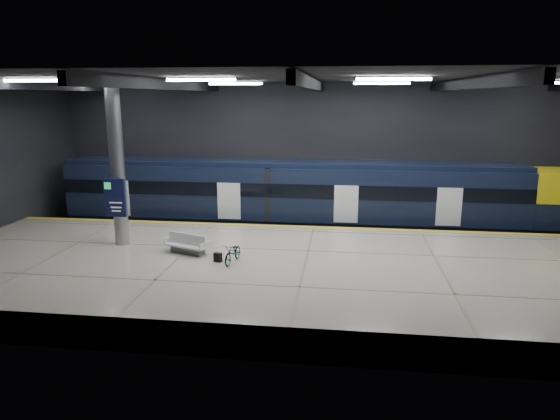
# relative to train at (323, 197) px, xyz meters

# --- Properties ---
(ground) EXTENTS (30.00, 30.00, 0.00)m
(ground) POSITION_rel_train_xyz_m (-0.31, -5.50, -2.06)
(ground) COLOR black
(ground) RESTS_ON ground
(room_shell) EXTENTS (30.10, 16.10, 8.05)m
(room_shell) POSITION_rel_train_xyz_m (-0.31, -5.49, 3.66)
(room_shell) COLOR black
(room_shell) RESTS_ON ground
(platform) EXTENTS (30.00, 11.00, 1.10)m
(platform) POSITION_rel_train_xyz_m (-0.31, -8.00, -1.51)
(platform) COLOR #BBB59E
(platform) RESTS_ON ground
(safety_strip) EXTENTS (30.00, 0.40, 0.01)m
(safety_strip) POSITION_rel_train_xyz_m (-0.31, -2.75, -0.95)
(safety_strip) COLOR gold
(safety_strip) RESTS_ON platform
(rails) EXTENTS (30.00, 1.52, 0.16)m
(rails) POSITION_rel_train_xyz_m (-0.31, 0.00, -1.98)
(rails) COLOR gray
(rails) RESTS_ON ground
(train) EXTENTS (29.40, 2.84, 3.79)m
(train) POSITION_rel_train_xyz_m (0.00, 0.00, 0.00)
(train) COLOR black
(train) RESTS_ON ground
(bench) EXTENTS (1.98, 1.36, 0.81)m
(bench) POSITION_rel_train_xyz_m (-5.12, -7.43, -0.67)
(bench) COLOR #595B60
(bench) RESTS_ON platform
(bicycle) EXTENTS (0.74, 1.53, 0.77)m
(bicycle) POSITION_rel_train_xyz_m (-3.04, -8.33, -0.57)
(bicycle) COLOR #99999E
(bicycle) RESTS_ON platform
(pannier_bag) EXTENTS (0.35, 0.28, 0.35)m
(pannier_bag) POSITION_rel_train_xyz_m (-3.64, -8.33, -0.78)
(pannier_bag) COLOR black
(pannier_bag) RESTS_ON platform
(info_column) EXTENTS (0.90, 0.78, 6.90)m
(info_column) POSITION_rel_train_xyz_m (-8.31, -6.52, 2.40)
(info_column) COLOR #9EA0A5
(info_column) RESTS_ON platform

